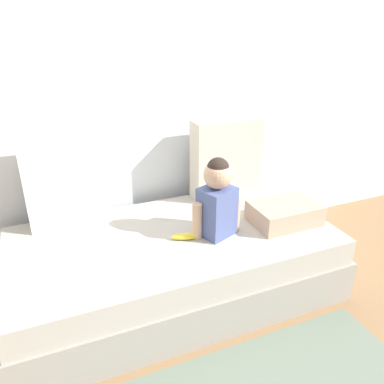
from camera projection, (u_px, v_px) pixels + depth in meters
ground_plane at (175, 291)px, 2.40m from camera, size 12.00×12.00×0.00m
back_wall at (137, 64)px, 2.37m from camera, size 5.11×0.10×2.59m
couch at (174, 264)px, 2.31m from camera, size 1.91×0.96×0.41m
throw_pillow_left at (66, 182)px, 2.25m from camera, size 0.46×0.16×0.54m
throw_pillow_right at (226, 158)px, 2.61m from camera, size 0.48×0.16×0.54m
toddler at (217, 198)px, 2.14m from camera, size 0.30×0.22×0.47m
banana at (186, 236)px, 2.17m from camera, size 0.18×0.09×0.04m
folded_blanket at (284, 213)px, 2.33m from camera, size 0.40×0.28×0.12m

